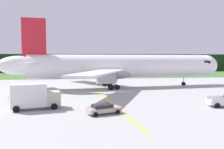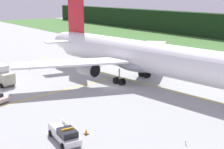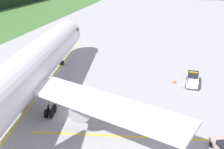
% 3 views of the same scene
% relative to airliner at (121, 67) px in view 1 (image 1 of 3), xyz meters
% --- Properties ---
extents(ground, '(320.00, 320.00, 0.00)m').
position_rel_airliner_xyz_m(ground, '(-1.43, -6.47, -5.11)').
color(ground, '#9EA1A0').
extents(grass_verge, '(320.00, 40.41, 0.04)m').
position_rel_airliner_xyz_m(grass_verge, '(-1.43, 44.29, -5.09)').
color(grass_verge, '#406D30').
rests_on(grass_verge, ground).
extents(distant_tree_line, '(288.00, 6.50, 9.35)m').
position_rel_airliner_xyz_m(distant_tree_line, '(-1.43, 65.39, -0.44)').
color(distant_tree_line, black).
rests_on(distant_tree_line, ground).
extents(taxiway_centerline_main, '(70.80, 8.95, 0.01)m').
position_rel_airliner_xyz_m(taxiway_centerline_main, '(0.50, 0.06, -5.11)').
color(taxiway_centerline_main, yellow).
rests_on(taxiway_centerline_main, ground).
extents(taxiway_centerline_spur, '(4.09, 31.00, 0.01)m').
position_rel_airliner_xyz_m(taxiway_centerline_spur, '(-4.66, -18.83, -5.11)').
color(taxiway_centerline_spur, yellow).
rests_on(taxiway_centerline_spur, ground).
extents(airliner, '(55.30, 42.67, 16.18)m').
position_rel_airliner_xyz_m(airliner, '(0.00, 0.00, 0.00)').
color(airliner, white).
rests_on(airliner, ground).
extents(catering_truck, '(6.96, 3.88, 3.82)m').
position_rel_airliner_xyz_m(catering_truck, '(-16.02, -21.97, -3.21)').
color(catering_truck, '#B5B39A').
rests_on(catering_truck, ground).
extents(staff_car, '(4.76, 3.19, 1.30)m').
position_rel_airliner_xyz_m(staff_car, '(-6.48, -25.80, -4.41)').
color(staff_car, '#B39E92').
rests_on(staff_car, ground).
extents(apron_cone, '(0.54, 0.54, 0.68)m').
position_rel_airliner_xyz_m(apron_cone, '(12.33, -20.83, -4.78)').
color(apron_cone, black).
rests_on(apron_cone, ground).
extents(taxiway_edge_light_west, '(0.12, 0.12, 0.44)m').
position_rel_airliner_xyz_m(taxiway_edge_light_west, '(-22.35, -13.37, -4.87)').
color(taxiway_edge_light_west, yellow).
rests_on(taxiway_edge_light_west, ground).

